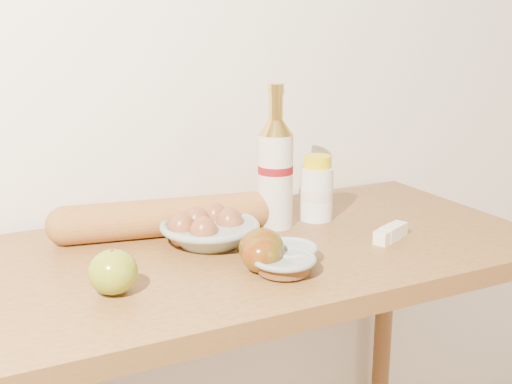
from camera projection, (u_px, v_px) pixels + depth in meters
back_wall at (186, 38)px, 1.47m from camera, size 3.50×0.02×2.60m
table at (250, 302)px, 1.32m from camera, size 1.20×0.60×0.90m
bourbon_bottle at (275, 170)px, 1.38m from camera, size 0.10×0.10×0.31m
cream_bottle at (317, 190)px, 1.45m from camera, size 0.08×0.08×0.15m
egg_bowl at (208, 230)px, 1.30m from camera, size 0.27×0.27×0.07m
baguette at (164, 217)px, 1.34m from camera, size 0.49×0.16×0.08m
apple_yellowgreen at (113, 272)px, 1.06m from camera, size 0.09×0.09×0.08m
apple_redgreen_front at (262, 248)px, 1.17m from camera, size 0.08×0.08×0.08m
apple_redgreen_right at (262, 254)px, 1.15m from camera, size 0.08×0.08×0.07m
sugar_bowl at (284, 264)px, 1.15m from camera, size 0.15×0.15×0.03m
syrup_bowl at (288, 253)px, 1.20m from camera, size 0.15×0.15×0.03m
butter_stick at (391, 233)px, 1.32m from camera, size 0.10×0.07×0.03m
apple_extra at (258, 248)px, 1.18m from camera, size 0.08×0.08×0.07m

